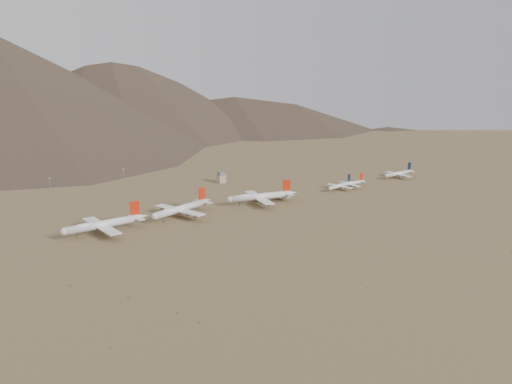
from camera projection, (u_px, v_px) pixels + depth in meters
ground at (264, 213)px, 488.26m from camera, size 3000.00×3000.00×0.00m
mountain_ridge at (12, 44)px, 1172.61m from camera, size 4400.00×1000.00×300.00m
widebody_west at (103, 224)px, 431.40m from camera, size 70.25×54.01×20.85m
widebody_centre at (181, 209)px, 475.19m from camera, size 65.69×52.16×20.17m
widebody_east at (260, 196)px, 515.27m from camera, size 67.18×52.82×20.28m
narrowbody_a at (278, 195)px, 533.66m from camera, size 36.78×27.39×12.59m
narrowbody_b at (341, 185)px, 569.62m from camera, size 40.06×29.44×13.42m
narrowbody_c at (351, 183)px, 578.50m from camera, size 39.40×28.08×13.01m
narrowbody_d at (399, 173)px, 622.66m from camera, size 46.34×33.18×15.28m
control_tower at (221, 178)px, 599.51m from camera, size 8.00×8.00×12.00m
mast_far_west at (50, 190)px, 507.60m from camera, size 2.00×0.60×25.70m
mast_west at (124, 180)px, 546.26m from camera, size 2.00×0.60×25.70m
mast_centre at (240, 168)px, 606.57m from camera, size 2.00×0.60×25.70m
mast_east at (291, 158)px, 662.13m from camera, size 2.00×0.60×25.70m
mast_far_east at (338, 152)px, 703.65m from camera, size 2.00×0.60×25.70m
desert_scrub at (307, 249)px, 397.35m from camera, size 416.23×179.22×0.85m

